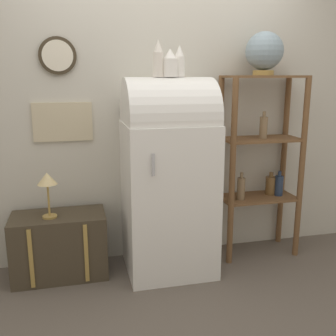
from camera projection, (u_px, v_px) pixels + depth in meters
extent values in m
plane|color=#60564C|center=(175.00, 281.00, 3.10)|extent=(12.00, 12.00, 0.00)
cube|color=beige|center=(159.00, 103.00, 3.33)|extent=(7.00, 0.05, 2.70)
cylinder|color=#382D1E|center=(58.00, 56.00, 3.02)|extent=(0.29, 0.03, 0.29)
cylinder|color=beige|center=(58.00, 56.00, 3.01)|extent=(0.23, 0.01, 0.23)
cube|color=#C6B793|center=(63.00, 122.00, 3.15)|extent=(0.46, 0.02, 0.31)
cube|color=white|center=(168.00, 198.00, 3.18)|extent=(0.69, 0.63, 1.22)
cylinder|color=white|center=(168.00, 117.00, 3.03)|extent=(0.68, 0.60, 0.60)
cylinder|color=#B7B7BC|center=(153.00, 165.00, 2.73)|extent=(0.02, 0.02, 0.16)
cube|color=#423828|center=(60.00, 245.00, 3.14)|extent=(0.73, 0.39, 0.51)
cube|color=#AD8942|center=(31.00, 259.00, 2.90)|extent=(0.03, 0.01, 0.46)
cube|color=#AD8942|center=(86.00, 253.00, 2.99)|extent=(0.03, 0.01, 0.46)
cylinder|color=brown|center=(232.00, 174.00, 3.23)|extent=(0.05, 0.05, 1.58)
cylinder|color=brown|center=(302.00, 170.00, 3.37)|extent=(0.05, 0.05, 1.58)
cylinder|color=brown|center=(219.00, 166.00, 3.52)|extent=(0.05, 0.05, 1.58)
cylinder|color=brown|center=(283.00, 162.00, 3.66)|extent=(0.05, 0.05, 1.58)
cube|color=brown|center=(258.00, 197.00, 3.51)|extent=(0.67, 0.34, 0.02)
cube|color=brown|center=(261.00, 139.00, 3.39)|extent=(0.67, 0.34, 0.02)
cube|color=brown|center=(264.00, 77.00, 3.27)|extent=(0.67, 0.34, 0.02)
cylinder|color=#23334C|center=(279.00, 186.00, 3.52)|extent=(0.08, 0.08, 0.18)
cylinder|color=#23334C|center=(280.00, 174.00, 3.49)|extent=(0.03, 0.03, 0.04)
cylinder|color=#7F6647|center=(241.00, 189.00, 3.39)|extent=(0.07, 0.07, 0.19)
cylinder|color=#7F6647|center=(242.00, 175.00, 3.37)|extent=(0.03, 0.03, 0.05)
cylinder|color=brown|center=(271.00, 186.00, 3.55)|extent=(0.09, 0.09, 0.16)
cylinder|color=brown|center=(271.00, 175.00, 3.53)|extent=(0.04, 0.04, 0.04)
cylinder|color=#7F6647|center=(263.00, 128.00, 3.32)|extent=(0.07, 0.07, 0.19)
cylinder|color=#7F6647|center=(264.00, 114.00, 3.30)|extent=(0.03, 0.03, 0.05)
cylinder|color=#AD8942|center=(263.00, 73.00, 3.24)|extent=(0.17, 0.17, 0.04)
sphere|color=#7F939E|center=(264.00, 51.00, 3.20)|extent=(0.31, 0.31, 0.31)
cylinder|color=silver|center=(158.00, 65.00, 2.91)|extent=(0.08, 0.08, 0.18)
cone|color=silver|center=(158.00, 46.00, 2.88)|extent=(0.07, 0.07, 0.10)
cylinder|color=white|center=(170.00, 68.00, 2.93)|extent=(0.11, 0.11, 0.13)
cone|color=white|center=(170.00, 54.00, 2.91)|extent=(0.10, 0.10, 0.07)
cylinder|color=white|center=(179.00, 67.00, 2.97)|extent=(0.08, 0.08, 0.15)
cone|color=white|center=(180.00, 50.00, 2.94)|extent=(0.07, 0.07, 0.08)
cylinder|color=#AD8942|center=(50.00, 216.00, 3.02)|extent=(0.11, 0.11, 0.02)
cylinder|color=#AD8942|center=(49.00, 200.00, 2.99)|extent=(0.02, 0.02, 0.25)
cone|color=#DBC184|center=(47.00, 179.00, 2.95)|extent=(0.15, 0.15, 0.09)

